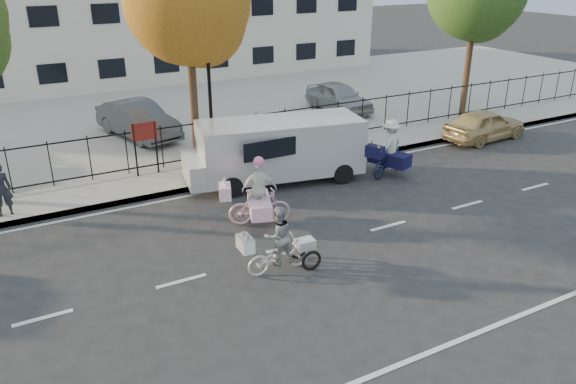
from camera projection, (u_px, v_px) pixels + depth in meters
ground at (294, 251)px, 14.32m from camera, size 120.00×120.00×0.00m
road_markings at (294, 251)px, 14.32m from camera, size 60.00×9.52×0.01m
curb at (219, 183)px, 18.37m from camera, size 60.00×0.10×0.15m
sidewalk at (208, 173)px, 19.22m from camera, size 60.00×2.20×0.15m
parking_lot at (139, 114)px, 26.42m from camera, size 60.00×15.60×0.15m
iron_fence at (195, 142)px, 19.79m from camera, size 58.00×0.06×1.50m
building at (90, 28)px, 33.37m from camera, size 34.00×10.00×6.00m
lamppost at (209, 80)px, 18.83m from camera, size 0.36×0.36×4.33m
street_sign at (145, 138)px, 18.45m from camera, size 0.85×0.06×1.80m
zebra_trike at (279, 247)px, 13.19m from camera, size 1.94×0.75×1.67m
unicorn_bike at (258, 200)px, 15.49m from camera, size 2.03×1.47×2.00m
bull_bike at (389, 153)px, 19.01m from camera, size 2.16×1.53×1.95m
white_van at (278, 148)px, 18.34m from camera, size 6.10×2.91×2.06m
gold_sedan at (485, 125)px, 22.72m from camera, size 3.84×1.77×1.27m
pedestrian at (0, 189)px, 15.65m from camera, size 0.60×0.41×1.59m
lot_car_c at (138, 120)px, 22.56m from camera, size 2.63×4.60×1.43m
lot_car_d at (339, 97)px, 26.40m from camera, size 1.77×3.99×1.33m
tree_mid at (191, 7)px, 18.47m from camera, size 4.20×4.20×7.70m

